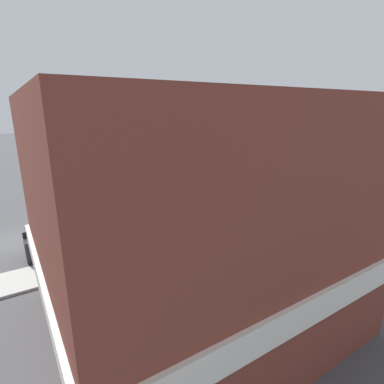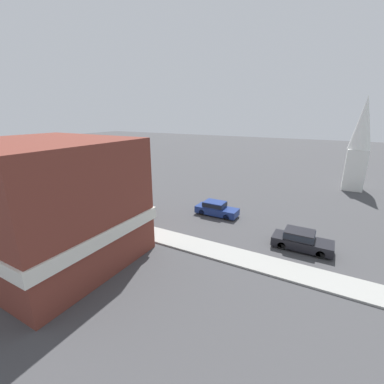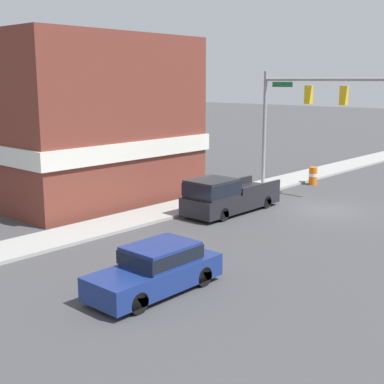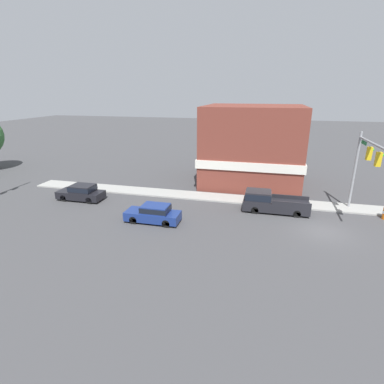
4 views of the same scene
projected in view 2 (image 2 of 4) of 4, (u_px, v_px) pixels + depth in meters
ground_plane at (116, 200)px, 33.00m from camera, size 200.00×200.00×0.00m
sidewalk_curb at (78, 213)px, 28.22m from camera, size 2.40×60.00×0.14m
near_signal_assembly at (69, 162)px, 29.92m from camera, size 7.89×0.49×7.11m
car_lead at (216, 208)px, 27.73m from camera, size 1.75×4.58×1.52m
car_oncoming at (301, 240)px, 20.76m from camera, size 1.89×4.59×1.56m
pickup_truck_parked at (120, 206)px, 28.05m from camera, size 1.96×5.79×1.88m
construction_barrel at (60, 197)px, 32.17m from camera, size 0.54×0.54×1.14m
corner_brick_building at (49, 205)px, 18.44m from camera, size 10.25×11.24×8.92m
church_steeple at (360, 142)px, 35.49m from camera, size 2.86×2.86×12.96m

